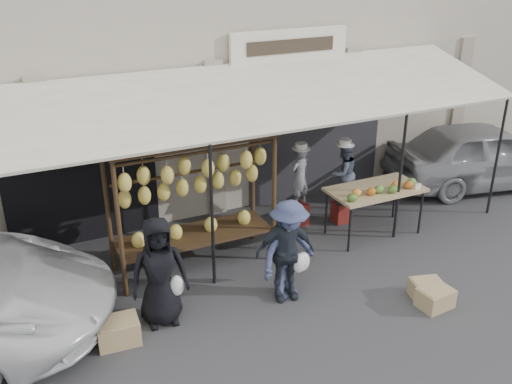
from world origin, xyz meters
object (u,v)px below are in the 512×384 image
Objects in this scene: vendor_right at (343,173)px; crate_far at (118,331)px; customer_left at (159,272)px; crate_near_b at (426,289)px; produce_table at (378,191)px; customer_mid at (285,253)px; customer_right at (289,250)px; vendor_left at (300,176)px; crate_near_a at (435,298)px; sedan at (483,154)px; banana_rack at (192,179)px.

vendor_right is 5.04m from crate_far.
crate_near_b is (3.75, -1.15, -0.66)m from customer_left.
produce_table is 1.12× the size of customer_mid.
customer_left is at bearing 155.95° from customer_right.
vendor_left is 3.11m from crate_near_b.
crate_near_a is (1.80, -1.21, -0.63)m from customer_right.
customer_mid reaches higher than crate_near_a.
customer_mid is 2.22m from crate_near_b.
crate_far is 8.63m from sedan.
vendor_left is 0.27× the size of sedan.
crate_near_b is 4.52m from crate_far.
produce_table is 1.42m from vendor_left.
customer_mid is 2.57m from crate_far.
vendor_right is 2.73m from customer_right.
customer_right is at bearing -0.20° from crate_far.
customer_mid is (1.83, -0.21, -0.04)m from customer_left.
customer_left is (-3.99, -1.53, -0.19)m from vendor_right.
vendor_left is (-1.02, 0.98, 0.10)m from produce_table.
banana_rack reaches higher than customer_mid.
customer_right is at bearing -0.25° from customer_left.
produce_table reaches higher than crate_near_a.
customer_mid is at bearing 153.95° from crate_near_b.
crate_near_a is at bearing 83.24° from vendor_left.
banana_rack is at bearing 136.69° from crate_near_a.
vendor_right is at bearing 84.87° from crate_near_b.
crate_far is (-4.66, -1.72, -0.83)m from vendor_right.
sedan is at bearing 35.78° from crate_near_b.
vendor_right reaches higher than produce_table.
customer_mid is 0.97× the size of customer_right.
produce_table reaches higher than crate_far.
crate_near_b is at bearing 138.59° from sedan.
crate_near_b is 0.11× the size of sedan.
banana_rack reaches higher than vendor_right.
banana_rack is 2.54m from crate_far.
crate_far is at bearing 10.80° from vendor_right.
customer_left reaches higher than crate_near_a.
customer_left is at bearing 159.15° from crate_near_a.
produce_table is at bearing 5.50° from customer_right.
customer_mid is at bearing -0.51° from crate_far.
crate_near_a is (0.47, -3.21, -0.83)m from vendor_left.
customer_mid is at bearing 40.16° from vendor_left.
vendor_right is at bearing 21.66° from customer_right.
banana_rack is 2.33× the size of vendor_left.
banana_rack is at bearing 40.75° from crate_far.
customer_left is at bearing 11.50° from vendor_right.
customer_mid is 0.36× the size of sedan.
vendor_left is at bearing -28.89° from vendor_right.
customer_right is 2.82× the size of crate_far.
customer_left reaches higher than customer_mid.
crate_near_a is 0.12× the size of sedan.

